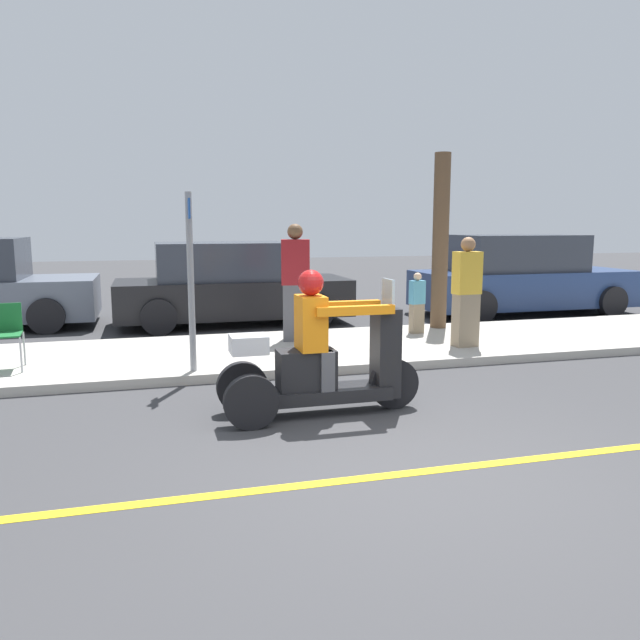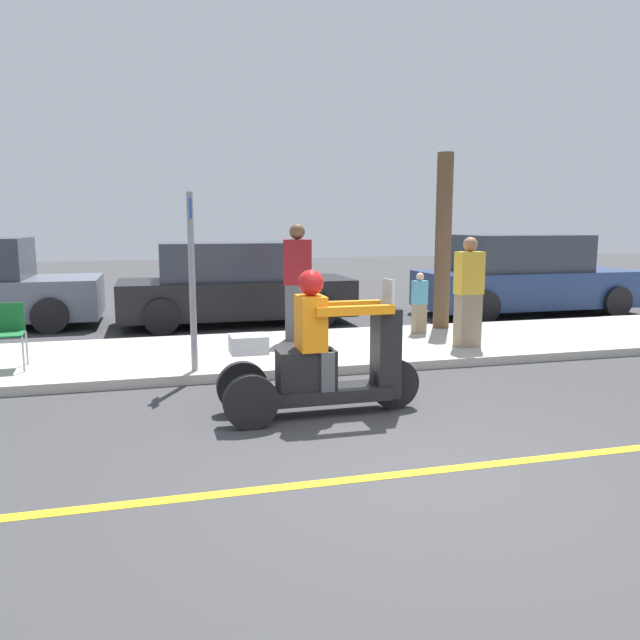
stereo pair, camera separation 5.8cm
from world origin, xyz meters
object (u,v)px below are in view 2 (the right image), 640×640
object	(u,v)px
spectator_near_curb	(469,294)
parked_car_lot_left	(525,277)
tree_trunk	(443,242)
spectator_end_of_line	(297,285)
motorcycle_trike	(321,362)
spectator_far_back	(419,304)
folding_chair_set_back	(5,329)
parked_car_lot_center	(233,286)
street_sign	(192,275)

from	to	relation	value
spectator_near_curb	parked_car_lot_left	size ratio (longest dim) A/B	0.34
parked_car_lot_left	tree_trunk	world-z (taller)	tree_trunk
spectator_end_of_line	motorcycle_trike	bearing A→B (deg)	-99.03
spectator_far_back	parked_car_lot_left	bearing A→B (deg)	33.00
spectator_end_of_line	tree_trunk	world-z (taller)	tree_trunk
folding_chair_set_back	parked_car_lot_center	world-z (taller)	parked_car_lot_center
street_sign	spectator_near_curb	bearing A→B (deg)	7.27
parked_car_lot_center	tree_trunk	size ratio (longest dim) A/B	1.47
parked_car_lot_center	motorcycle_trike	bearing A→B (deg)	-88.69
motorcycle_trike	spectator_far_back	world-z (taller)	motorcycle_trike
spectator_far_back	street_sign	xyz separation A→B (m)	(-3.81, -1.75, 0.71)
parked_car_lot_center	parked_car_lot_left	size ratio (longest dim) A/B	0.93
tree_trunk	street_sign	size ratio (longest dim) A/B	1.37
motorcycle_trike	street_sign	distance (m)	2.26
spectator_far_back	parked_car_lot_left	size ratio (longest dim) A/B	0.21
tree_trunk	spectator_far_back	bearing A→B (deg)	-144.77
spectator_far_back	tree_trunk	xyz separation A→B (m)	(0.61, 0.43, 1.02)
spectator_near_curb	parked_car_lot_center	world-z (taller)	spectator_near_curb
parked_car_lot_left	spectator_end_of_line	bearing A→B (deg)	-157.10
spectator_far_back	spectator_near_curb	xyz separation A→B (m)	(0.23, -1.23, 0.29)
spectator_far_back	street_sign	distance (m)	4.25
spectator_far_back	spectator_near_curb	bearing A→B (deg)	-79.42
spectator_near_curb	street_sign	distance (m)	4.09
spectator_end_of_line	street_sign	world-z (taller)	street_sign
motorcycle_trike	spectator_end_of_line	distance (m)	3.49
spectator_far_back	parked_car_lot_center	size ratio (longest dim) A/B	0.23
spectator_end_of_line	parked_car_lot_center	distance (m)	2.73
motorcycle_trike	spectator_end_of_line	xyz separation A→B (m)	(0.54, 3.42, 0.45)
motorcycle_trike	tree_trunk	xyz separation A→B (m)	(3.26, 3.96, 1.08)
parked_car_lot_left	tree_trunk	xyz separation A→B (m)	(-2.84, -1.81, 0.84)
motorcycle_trike	spectator_far_back	xyz separation A→B (m)	(2.65, 3.53, 0.07)
parked_car_lot_center	tree_trunk	world-z (taller)	tree_trunk
folding_chair_set_back	street_sign	distance (m)	2.52
spectator_far_back	street_sign	bearing A→B (deg)	-155.32
parked_car_lot_left	street_sign	xyz separation A→B (m)	(-7.26, -3.99, 0.53)
motorcycle_trike	folding_chair_set_back	world-z (taller)	motorcycle_trike
spectator_far_back	folding_chair_set_back	world-z (taller)	spectator_far_back
folding_chair_set_back	tree_trunk	size ratio (longest dim) A/B	0.27
motorcycle_trike	spectator_end_of_line	bearing A→B (deg)	80.97
spectator_far_back	motorcycle_trike	bearing A→B (deg)	-126.93
folding_chair_set_back	tree_trunk	distance (m)	6.93
parked_car_lot_center	street_sign	bearing A→B (deg)	-103.41
tree_trunk	street_sign	world-z (taller)	tree_trunk
spectator_far_back	folding_chair_set_back	distance (m)	6.18
street_sign	parked_car_lot_left	bearing A→B (deg)	28.80
spectator_end_of_line	spectator_near_curb	world-z (taller)	spectator_end_of_line
spectator_near_curb	street_sign	bearing A→B (deg)	-172.73
street_sign	spectator_far_back	bearing A→B (deg)	24.68
spectator_end_of_line	street_sign	xyz separation A→B (m)	(-1.70, -1.64, 0.32)
spectator_far_back	spectator_end_of_line	xyz separation A→B (m)	(-2.11, -0.11, 0.39)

